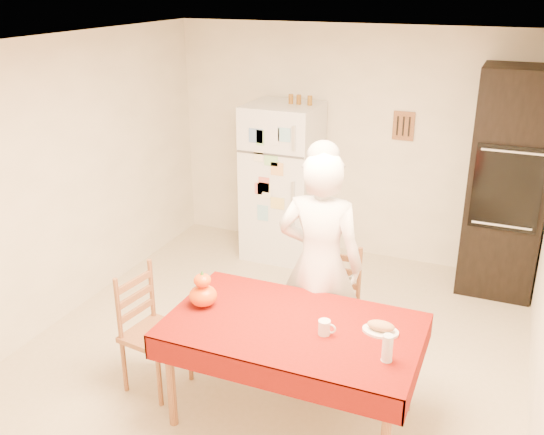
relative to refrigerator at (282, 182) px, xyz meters
The scene contains 17 objects.
floor 2.16m from the refrigerator, 70.93° to the right, with size 4.50×4.50×0.00m, color #BCAE88.
room_shell 2.13m from the refrigerator, 70.89° to the right, with size 4.02×4.52×2.51m.
refrigerator is the anchor object (origin of this frame).
oven_cabinet 2.29m from the refrigerator, ahead, with size 0.70×0.62×2.20m.
dining_table 2.78m from the refrigerator, 66.92° to the right, with size 1.70×1.00×0.76m.
chair_far 2.05m from the refrigerator, 56.75° to the right, with size 0.43×0.41×0.95m.
chair_left 2.62m from the refrigerator, 91.09° to the right, with size 0.45×0.47×0.95m.
seated_woman 2.18m from the refrigerator, 60.97° to the right, with size 0.66×0.43×1.81m, color white.
coffee_mug 2.91m from the refrigerator, 63.05° to the right, with size 0.08×0.08×0.10m, color silver.
pumpkin_lower 2.59m from the refrigerator, 80.90° to the right, with size 0.20×0.20×0.15m, color #DB5105.
pumpkin_upper 2.59m from the refrigerator, 80.90° to the right, with size 0.12×0.12×0.09m, color #CD4904.
wine_glass 3.24m from the refrigerator, 57.17° to the right, with size 0.07×0.07×0.18m, color silver.
bread_plate 2.94m from the refrigerator, 55.78° to the right, with size 0.24×0.24×0.02m, color white.
bread_loaf 2.94m from the refrigerator, 55.78° to the right, with size 0.18×0.10×0.06m, color tan.
spice_jar_left 0.90m from the refrigerator, 36.45° to the left, with size 0.05×0.05×0.10m, color #925A1A.
spice_jar_mid 0.91m from the refrigerator, 17.87° to the left, with size 0.05×0.05×0.10m, color brown.
spice_jar_right 0.94m from the refrigerator, 10.30° to the left, with size 0.05×0.05×0.10m, color #8E5D19.
Camera 1 is at (1.65, -3.97, 2.92)m, focal length 40.00 mm.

